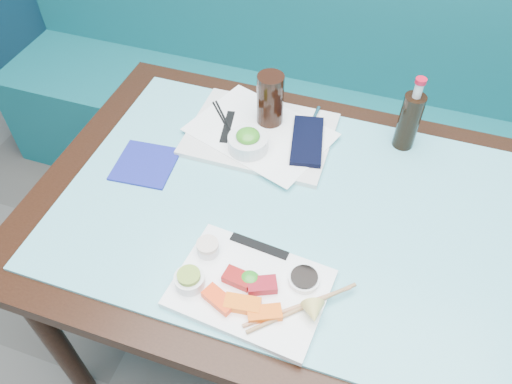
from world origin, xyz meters
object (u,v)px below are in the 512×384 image
(serving_tray, at_px, (260,134))
(cola_glass, at_px, (270,99))
(sashimi_plate, at_px, (250,288))
(blue_napkin, at_px, (145,164))
(seaweed_bowl, at_px, (248,143))
(cola_bottle_body, at_px, (409,122))
(dining_table, at_px, (306,234))
(booth_bench, at_px, (354,120))

(serving_tray, bearing_deg, cola_glass, 79.08)
(sashimi_plate, relative_size, blue_napkin, 2.09)
(seaweed_bowl, distance_m, cola_bottle_body, 0.43)
(serving_tray, height_order, blue_napkin, serving_tray)
(dining_table, height_order, sashimi_plate, sashimi_plate)
(dining_table, height_order, serving_tray, serving_tray)
(booth_bench, xyz_separation_m, seaweed_bowl, (-0.21, -0.69, 0.42))
(dining_table, bearing_deg, blue_napkin, 178.08)
(sashimi_plate, xyz_separation_m, serving_tray, (-0.14, 0.48, -0.00))
(booth_bench, height_order, serving_tray, booth_bench)
(booth_bench, distance_m, sashimi_plate, 1.16)
(dining_table, bearing_deg, serving_tray, 132.16)
(dining_table, height_order, blue_napkin, blue_napkin)
(sashimi_plate, distance_m, cola_bottle_body, 0.63)
(cola_bottle_body, xyz_separation_m, blue_napkin, (-0.64, -0.30, -0.08))
(dining_table, height_order, cola_glass, cola_glass)
(serving_tray, xyz_separation_m, cola_glass, (0.01, 0.05, 0.08))
(dining_table, xyz_separation_m, blue_napkin, (-0.46, 0.02, 0.09))
(booth_bench, relative_size, sashimi_plate, 9.34)
(sashimi_plate, bearing_deg, serving_tray, 110.95)
(serving_tray, xyz_separation_m, blue_napkin, (-0.25, -0.21, -0.00))
(cola_glass, bearing_deg, serving_tray, -100.30)
(dining_table, distance_m, blue_napkin, 0.47)
(serving_tray, relative_size, seaweed_bowl, 3.64)
(dining_table, xyz_separation_m, cola_glass, (-0.19, 0.28, 0.18))
(cola_glass, bearing_deg, booth_bench, 71.29)
(sashimi_plate, relative_size, cola_glass, 2.10)
(serving_tray, relative_size, cola_glass, 2.58)
(seaweed_bowl, relative_size, blue_napkin, 0.71)
(booth_bench, relative_size, cola_glass, 19.58)
(cola_glass, distance_m, blue_napkin, 0.38)
(sashimi_plate, height_order, cola_bottle_body, cola_bottle_body)
(sashimi_plate, height_order, blue_napkin, sashimi_plate)
(cola_bottle_body, bearing_deg, blue_napkin, -154.74)
(booth_bench, relative_size, seaweed_bowl, 27.63)
(booth_bench, bearing_deg, serving_tray, -107.99)
(booth_bench, relative_size, serving_tray, 7.58)
(dining_table, bearing_deg, cola_bottle_body, 59.90)
(booth_bench, xyz_separation_m, dining_table, (0.00, -0.84, 0.29))
(booth_bench, relative_size, blue_napkin, 19.56)
(serving_tray, xyz_separation_m, seaweed_bowl, (-0.01, -0.07, 0.03))
(dining_table, xyz_separation_m, serving_tray, (-0.20, 0.22, 0.10))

